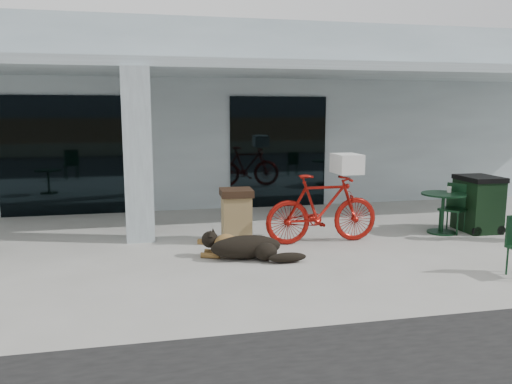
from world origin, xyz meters
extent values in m
plane|color=#AAA8A0|center=(0.00, 0.00, 0.00)|extent=(80.00, 80.00, 0.00)
cube|color=silver|center=(0.00, 8.50, 2.25)|extent=(22.00, 7.00, 4.50)
cube|color=black|center=(-3.20, 4.98, 1.35)|extent=(2.80, 0.06, 2.70)
cube|color=black|center=(1.80, 4.98, 1.35)|extent=(2.40, 0.06, 2.70)
cube|color=silver|center=(-1.50, 2.30, 1.56)|extent=(0.50, 0.50, 3.12)
cube|color=silver|center=(0.00, 3.60, 3.21)|extent=(22.00, 2.80, 0.18)
imported|color=maroon|center=(1.69, 1.41, 0.63)|extent=(2.09, 0.62, 1.25)
cube|color=white|center=(2.14, 1.41, 1.42)|extent=(0.44, 0.59, 0.35)
cylinder|color=white|center=(0.13, 1.00, 0.05)|extent=(0.08, 0.08, 0.09)
cylinder|color=white|center=(4.38, 1.68, 0.84)|extent=(0.09, 0.09, 0.11)
camera|label=1|loc=(-1.29, -6.90, 2.34)|focal=35.00mm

